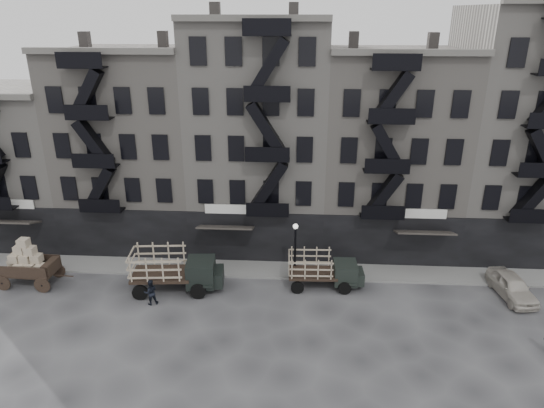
# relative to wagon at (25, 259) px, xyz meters

# --- Properties ---
(ground) EXTENTS (140.00, 140.00, 0.00)m
(ground) POSITION_rel_wagon_xyz_m (15.31, -0.91, -1.90)
(ground) COLOR #38383A
(ground) RESTS_ON ground
(sidewalk) EXTENTS (55.00, 2.50, 0.15)m
(sidewalk) POSITION_rel_wagon_xyz_m (15.31, 2.84, -1.83)
(sidewalk) COLOR slate
(sidewalk) RESTS_ON ground
(building_west) EXTENTS (10.00, 11.35, 13.20)m
(building_west) POSITION_rel_wagon_xyz_m (-4.69, 8.92, 4.10)
(building_west) COLOR gray
(building_west) RESTS_ON ground
(building_midwest) EXTENTS (10.00, 11.35, 16.20)m
(building_midwest) POSITION_rel_wagon_xyz_m (5.31, 8.92, 5.60)
(building_midwest) COLOR gray
(building_midwest) RESTS_ON ground
(building_center) EXTENTS (10.00, 11.35, 18.20)m
(building_center) POSITION_rel_wagon_xyz_m (15.31, 8.92, 6.60)
(building_center) COLOR gray
(building_center) RESTS_ON ground
(building_mideast) EXTENTS (10.00, 11.35, 16.20)m
(building_mideast) POSITION_rel_wagon_xyz_m (25.31, 8.92, 5.60)
(building_mideast) COLOR gray
(building_mideast) RESTS_ON ground
(building_east) EXTENTS (10.00, 11.35, 19.20)m
(building_east) POSITION_rel_wagon_xyz_m (35.31, 8.92, 7.10)
(building_east) COLOR gray
(building_east) RESTS_ON ground
(lamp_post) EXTENTS (0.36, 0.36, 4.28)m
(lamp_post) POSITION_rel_wagon_xyz_m (18.31, 1.69, 0.88)
(lamp_post) COLOR black
(lamp_post) RESTS_ON ground
(wagon) EXTENTS (4.03, 2.29, 3.33)m
(wagon) POSITION_rel_wagon_xyz_m (0.00, 0.00, 0.00)
(wagon) COLOR black
(wagon) RESTS_ON ground
(stake_truck_west) EXTENTS (6.21, 2.97, 3.03)m
(stake_truck_west) POSITION_rel_wagon_xyz_m (10.28, -0.15, -0.18)
(stake_truck_west) COLOR black
(stake_truck_west) RESTS_ON ground
(stake_truck_east) EXTENTS (5.11, 2.25, 2.53)m
(stake_truck_east) POSITION_rel_wagon_xyz_m (20.26, 0.91, -0.46)
(stake_truck_east) COLOR black
(stake_truck_east) RESTS_ON ground
(car_east) EXTENTS (2.35, 4.61, 1.50)m
(car_east) POSITION_rel_wagon_xyz_m (32.64, 0.41, -1.15)
(car_east) COLOR #B2ABA0
(car_east) RESTS_ON ground
(pedestrian_mid) EXTENTS (1.04, 0.95, 1.75)m
(pedestrian_mid) POSITION_rel_wagon_xyz_m (9.15, -1.95, -1.03)
(pedestrian_mid) COLOR black
(pedestrian_mid) RESTS_ON ground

